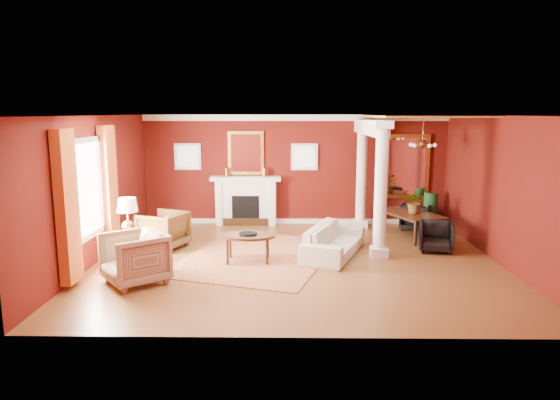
{
  "coord_description": "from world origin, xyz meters",
  "views": [
    {
      "loc": [
        -0.2,
        -9.72,
        2.96
      ],
      "look_at": [
        -0.35,
        0.55,
        1.15
      ],
      "focal_mm": 32.0,
      "sensor_mm": 36.0,
      "label": 1
    }
  ],
  "objects_px": {
    "coffee_table": "(248,237)",
    "armchair_leopard": "(163,228)",
    "armchair_stripe": "(134,256)",
    "dining_table": "(411,218)",
    "sofa": "(334,236)",
    "side_table": "(128,221)"
  },
  "relations": [
    {
      "from": "coffee_table",
      "to": "armchair_leopard",
      "type": "bearing_deg",
      "value": 153.33
    },
    {
      "from": "armchair_stripe",
      "to": "dining_table",
      "type": "relative_size",
      "value": 0.59
    },
    {
      "from": "armchair_leopard",
      "to": "armchair_stripe",
      "type": "distance_m",
      "value": 2.29
    },
    {
      "from": "coffee_table",
      "to": "side_table",
      "type": "xyz_separation_m",
      "value": [
        -2.29,
        -0.29,
        0.37
      ]
    },
    {
      "from": "armchair_leopard",
      "to": "side_table",
      "type": "bearing_deg",
      "value": 7.16
    },
    {
      "from": "armchair_leopard",
      "to": "armchair_stripe",
      "type": "height_order",
      "value": "armchair_stripe"
    },
    {
      "from": "sofa",
      "to": "armchair_stripe",
      "type": "height_order",
      "value": "armchair_stripe"
    },
    {
      "from": "sofa",
      "to": "dining_table",
      "type": "xyz_separation_m",
      "value": [
        2.0,
        1.61,
        0.05
      ]
    },
    {
      "from": "sofa",
      "to": "armchair_leopard",
      "type": "relative_size",
      "value": 2.39
    },
    {
      "from": "armchair_leopard",
      "to": "dining_table",
      "type": "distance_m",
      "value": 5.82
    },
    {
      "from": "coffee_table",
      "to": "side_table",
      "type": "relative_size",
      "value": 0.82
    },
    {
      "from": "armchair_leopard",
      "to": "side_table",
      "type": "distance_m",
      "value": 1.39
    },
    {
      "from": "armchair_stripe",
      "to": "side_table",
      "type": "height_order",
      "value": "side_table"
    },
    {
      "from": "sofa",
      "to": "side_table",
      "type": "distance_m",
      "value": 4.16
    },
    {
      "from": "coffee_table",
      "to": "sofa",
      "type": "bearing_deg",
      "value": 15.47
    },
    {
      "from": "armchair_leopard",
      "to": "coffee_table",
      "type": "relative_size",
      "value": 0.81
    },
    {
      "from": "sofa",
      "to": "armchair_leopard",
      "type": "bearing_deg",
      "value": 103.22
    },
    {
      "from": "dining_table",
      "to": "armchair_leopard",
      "type": "bearing_deg",
      "value": 79.18
    },
    {
      "from": "armchair_leopard",
      "to": "armchair_stripe",
      "type": "relative_size",
      "value": 0.91
    },
    {
      "from": "side_table",
      "to": "coffee_table",
      "type": "bearing_deg",
      "value": 7.29
    },
    {
      "from": "sofa",
      "to": "coffee_table",
      "type": "bearing_deg",
      "value": 126.21
    },
    {
      "from": "coffee_table",
      "to": "armchair_stripe",
      "type": "bearing_deg",
      "value": -145.15
    }
  ]
}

